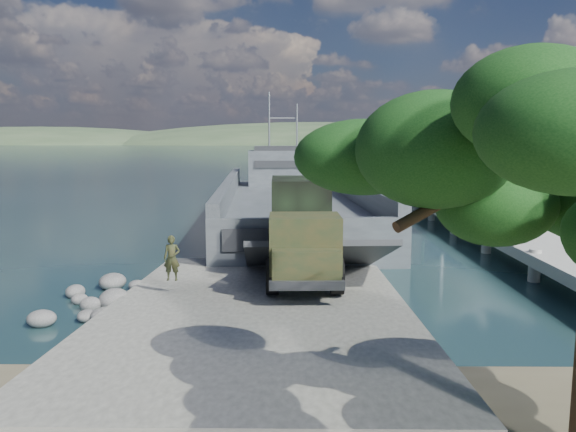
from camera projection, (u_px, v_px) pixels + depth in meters
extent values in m
plane|color=#163134|center=(261.00, 309.00, 20.03)|extent=(1400.00, 1400.00, 0.00)
cube|color=slate|center=(259.00, 311.00, 19.01)|extent=(10.00, 18.00, 0.50)
cube|color=beige|center=(470.00, 214.00, 37.58)|extent=(4.00, 44.00, 0.50)
cube|color=#3D4548|center=(290.00, 214.00, 41.55)|extent=(11.54, 32.12, 2.63)
cube|color=#3D4548|center=(229.00, 188.00, 41.04)|extent=(2.72, 31.54, 1.37)
cube|color=#3D4548|center=(349.00, 188.00, 41.52)|extent=(2.72, 31.54, 1.37)
cube|color=#3D4548|center=(309.00, 247.00, 25.97)|extent=(9.48, 1.05, 2.74)
cube|color=#3D4548|center=(283.00, 168.00, 51.56)|extent=(6.58, 4.62, 3.16)
cube|color=#2A2C2F|center=(283.00, 148.00, 51.32)|extent=(5.47, 3.71, 0.42)
cylinder|color=#949799|center=(269.00, 121.00, 50.91)|extent=(0.17, 0.17, 5.26)
cylinder|color=#949799|center=(297.00, 127.00, 51.12)|extent=(0.17, 0.17, 4.21)
cylinder|color=black|center=(272.00, 277.00, 19.99)|extent=(0.49, 1.31, 1.30)
cylinder|color=black|center=(337.00, 276.00, 20.03)|extent=(0.49, 1.31, 1.30)
cylinder|color=black|center=(273.00, 257.00, 23.35)|extent=(0.49, 1.31, 1.30)
cylinder|color=black|center=(328.00, 257.00, 23.39)|extent=(0.49, 1.31, 1.30)
cylinder|color=black|center=(274.00, 247.00, 25.34)|extent=(0.49, 1.31, 1.30)
cylinder|color=black|center=(324.00, 247.00, 25.37)|extent=(0.49, 1.31, 1.30)
cube|color=black|center=(301.00, 256.00, 22.76)|extent=(2.42, 7.66, 0.25)
cube|color=#23331C|center=(305.00, 243.00, 19.94)|extent=(2.56, 2.07, 2.00)
cube|color=#23331C|center=(306.00, 264.00, 18.82)|extent=(2.32, 0.97, 1.00)
cube|color=#23331C|center=(300.00, 241.00, 24.10)|extent=(2.63, 4.67, 0.35)
cube|color=black|center=(300.00, 207.00, 24.10)|extent=(2.51, 3.87, 2.50)
cube|color=#2A2C2F|center=(307.00, 285.00, 18.41)|extent=(2.51, 0.32, 0.30)
imported|color=#23331C|center=(172.00, 269.00, 20.46)|extent=(0.60, 0.40, 1.65)
cube|color=white|center=(521.00, 210.00, 45.54)|extent=(2.71, 5.87, 0.93)
cube|color=white|center=(529.00, 204.00, 44.46)|extent=(1.73, 1.89, 0.62)
cylinder|color=#949799|center=(523.00, 169.00, 45.08)|extent=(0.10, 0.10, 6.17)
cube|color=white|center=(462.00, 194.00, 59.41)|extent=(1.65, 5.22, 0.85)
cube|color=white|center=(465.00, 189.00, 58.40)|extent=(1.36, 1.54, 0.56)
cylinder|color=#949799|center=(463.00, 165.00, 58.99)|extent=(0.09, 0.09, 5.65)
ellipsoid|color=#0E350F|center=(363.00, 157.00, 11.66)|extent=(2.83, 2.83, 1.61)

